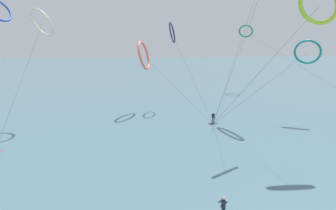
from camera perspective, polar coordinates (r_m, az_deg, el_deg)
sea_water at (r=111.24m, az=-8.05°, el=7.28°), size 400.00×200.00×0.08m
surfer_crimson at (r=19.01m, az=11.86°, el=-21.31°), size 1.40×0.60×1.70m
surfer_charcoal at (r=38.69m, az=9.77°, el=-2.95°), size 1.40×0.72×1.70m
kite_navy at (r=47.62m, az=0.89°, el=15.42°), size 4.36×13.78×15.12m
kite_emerald at (r=67.78m, az=16.58°, el=15.06°), size 3.95×49.00×15.78m
kite_teal at (r=44.16m, az=28.00°, el=10.16°), size 16.16×3.39×12.07m
kite_lime at (r=30.17m, az=29.90°, el=18.34°), size 7.84×12.59×17.01m
kite_ivory at (r=41.09m, az=-25.65°, el=15.77°), size 5.80×12.60×16.07m
kite_coral at (r=44.33m, az=-5.25°, el=10.65°), size 10.62×11.87×11.93m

